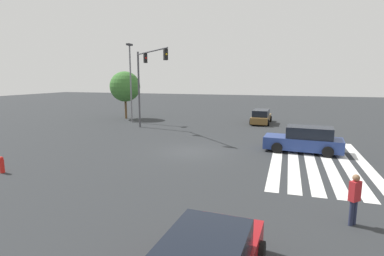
% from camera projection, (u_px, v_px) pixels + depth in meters
% --- Properties ---
extents(ground_plane, '(136.87, 136.87, 0.00)m').
position_uv_depth(ground_plane, '(192.00, 152.00, 19.78)').
color(ground_plane, '#2B2D30').
extents(crosswalk_markings, '(11.56, 5.35, 0.01)m').
position_uv_depth(crosswalk_markings, '(319.00, 161.00, 17.43)').
color(crosswalk_markings, silver).
rests_on(crosswalk_markings, ground_plane).
extents(traffic_signal_mast, '(5.32, 5.32, 7.28)m').
position_uv_depth(traffic_signal_mast, '(146.00, 73.00, 26.97)').
color(traffic_signal_mast, '#47474C').
rests_on(traffic_signal_mast, ground_plane).
extents(car_0, '(2.38, 4.97, 1.70)m').
position_uv_depth(car_0, '(305.00, 140.00, 19.54)').
color(car_0, navy).
rests_on(car_0, ground_plane).
extents(car_2, '(4.88, 2.06, 1.49)m').
position_uv_depth(car_2, '(261.00, 117.00, 32.02)').
color(car_2, brown).
rests_on(car_2, ground_plane).
extents(pedestrian, '(0.41, 0.41, 1.74)m').
position_uv_depth(pedestrian, '(354.00, 197.00, 9.75)').
color(pedestrian, '#232842').
rests_on(pedestrian, ground_plane).
extents(street_light_pole_b, '(0.80, 0.36, 8.39)m').
position_uv_depth(street_light_pole_b, '(130.00, 76.00, 32.07)').
color(street_light_pole_b, slate).
rests_on(street_light_pole_b, ground_plane).
extents(tree_corner_a, '(3.56, 3.56, 5.60)m').
position_uv_depth(tree_corner_a, '(125.00, 87.00, 35.33)').
color(tree_corner_a, brown).
rests_on(tree_corner_a, ground_plane).
extents(fire_hydrant, '(0.22, 0.22, 0.86)m').
position_uv_depth(fire_hydrant, '(2.00, 165.00, 15.29)').
color(fire_hydrant, red).
rests_on(fire_hydrant, ground_plane).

